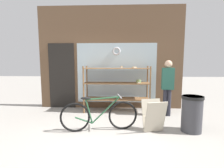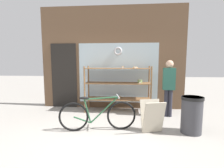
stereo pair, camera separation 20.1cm
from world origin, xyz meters
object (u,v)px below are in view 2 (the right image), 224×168
object	(u,v)px
display_case	(119,84)
bicycle	(97,115)
sandwich_board	(152,117)
trash_bin	(192,114)
pedestrian	(169,84)

from	to	relation	value
display_case	bicycle	xyz separation A→B (m)	(-0.38, -1.57, -0.49)
sandwich_board	trash_bin	xyz separation A→B (m)	(0.83, 0.05, 0.07)
display_case	trash_bin	world-z (taller)	display_case
pedestrian	trash_bin	bearing A→B (deg)	-73.51
display_case	sandwich_board	distance (m)	1.84
sandwich_board	pedestrian	distance (m)	1.42
sandwich_board	pedestrian	size ratio (longest dim) A/B	0.44
display_case	pedestrian	bearing A→B (deg)	-16.06
trash_bin	sandwich_board	bearing A→B (deg)	-176.27
display_case	trash_bin	size ratio (longest dim) A/B	2.51
display_case	bicycle	distance (m)	1.68
pedestrian	sandwich_board	bearing A→B (deg)	-112.11
sandwich_board	trash_bin	world-z (taller)	trash_bin
bicycle	trash_bin	distance (m)	2.01
bicycle	trash_bin	bearing A→B (deg)	-9.16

